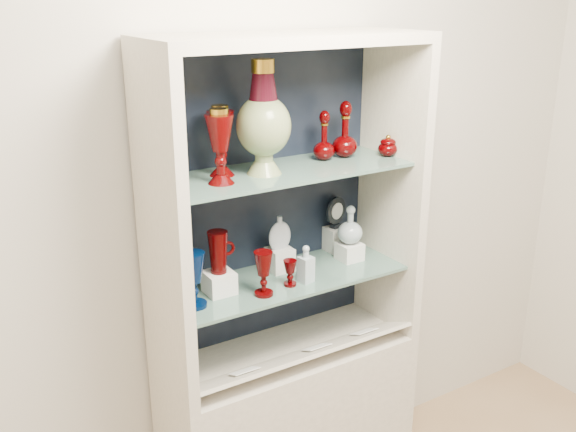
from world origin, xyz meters
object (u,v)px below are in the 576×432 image
lidded_bowl (388,145)px  flat_flask (280,232)px  cameo_medallion (336,212)px  ruby_decanter_b (345,128)px  pedestal_lamp_left (220,147)px  cobalt_goblet (194,280)px  ruby_decanter_a (324,133)px  ruby_goblet_small (290,273)px  clear_round_decanter (350,226)px  ruby_goblet_tall (264,274)px  clear_square_bottle (306,264)px  pedestal_lamp_right (221,141)px  ruby_pitcher (218,252)px  enamel_urn (263,118)px

lidded_bowl → flat_flask: size_ratio=0.64×
flat_flask → cameo_medallion: cameo_medallion is taller
ruby_decanter_b → flat_flask: 0.47m
pedestal_lamp_left → cobalt_goblet: 0.46m
ruby_decanter_a → ruby_decanter_b: size_ratio=0.92×
ruby_goblet_small → clear_round_decanter: (0.33, 0.08, 0.10)m
cobalt_goblet → ruby_goblet_tall: bearing=-10.9°
clear_square_bottle → flat_flask: flat_flask is taller
ruby_decanter_a → clear_round_decanter: bearing=-16.1°
ruby_decanter_b → ruby_goblet_small: bearing=-160.5°
ruby_decanter_b → ruby_goblet_tall: size_ratio=1.38×
ruby_goblet_small → lidded_bowl: bearing=4.2°
cobalt_goblet → flat_flask: size_ratio=1.48×
cobalt_goblet → clear_round_decanter: bearing=4.3°
ruby_decanter_b → ruby_goblet_small: 0.59m
pedestal_lamp_right → ruby_decanter_a: (0.42, -0.01, -0.02)m
ruby_pitcher → ruby_decanter_b: bearing=8.1°
lidded_bowl → ruby_pitcher: lidded_bowl is taller
ruby_goblet_tall → ruby_goblet_small: size_ratio=1.66×
pedestal_lamp_left → ruby_goblet_small: pedestal_lamp_left is taller
cobalt_goblet → ruby_pitcher: 0.14m
enamel_urn → cameo_medallion: size_ratio=2.89×
pedestal_lamp_left → cobalt_goblet: bearing=-179.1°
lidded_bowl → ruby_goblet_tall: lidded_bowl is taller
ruby_goblet_small → cobalt_goblet: bearing=175.4°
ruby_goblet_tall → ruby_pitcher: ruby_pitcher is taller
cobalt_goblet → cameo_medallion: size_ratio=1.46×
pedestal_lamp_right → ruby_decanter_b: (0.52, -0.01, -0.01)m
ruby_goblet_tall → cameo_medallion: size_ratio=1.22×
cobalt_goblet → clear_square_bottle: 0.43m
ruby_goblet_small → clear_square_bottle: bearing=-1.9°
pedestal_lamp_left → clear_round_decanter: size_ratio=1.65×
pedestal_lamp_left → pedestal_lamp_right: 0.10m
pedestal_lamp_right → clear_square_bottle: size_ratio=1.68×
lidded_bowl → clear_round_decanter: size_ratio=0.57×
clear_round_decanter → ruby_pitcher: bearing=-179.9°
ruby_pitcher → pedestal_lamp_left: bearing=-87.0°
pedestal_lamp_left → enamel_urn: (0.18, 0.03, 0.07)m
pedestal_lamp_left → clear_round_decanter: pedestal_lamp_left is taller
pedestal_lamp_left → enamel_urn: size_ratio=0.63×
lidded_bowl → cobalt_goblet: size_ratio=0.43×
ruby_decanter_b → flat_flask: bearing=174.3°
ruby_decanter_b → lidded_bowl: size_ratio=2.67×
ruby_decanter_b → pedestal_lamp_right: bearing=179.2°
cobalt_goblet → lidded_bowl: bearing=0.3°
ruby_goblet_tall → cobalt_goblet: bearing=169.1°
ruby_goblet_tall → clear_round_decanter: bearing=12.4°
enamel_urn → ruby_decanter_b: size_ratio=1.72×
pedestal_lamp_left → ruby_pitcher: (0.00, 0.05, -0.39)m
ruby_pitcher → ruby_goblet_tall: bearing=-32.9°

